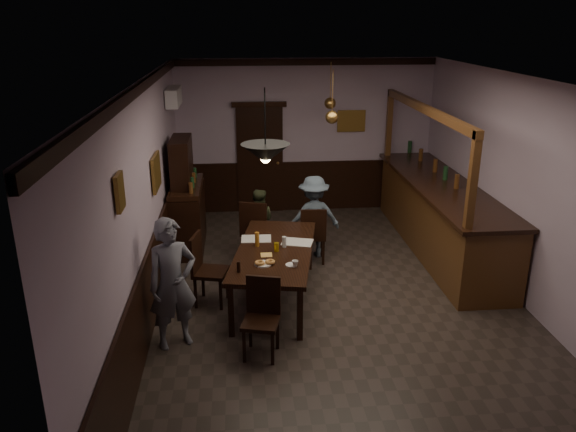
{
  "coord_description": "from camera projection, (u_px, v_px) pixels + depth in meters",
  "views": [
    {
      "loc": [
        -1.32,
        -6.84,
        3.73
      ],
      "look_at": [
        -0.67,
        0.37,
        1.15
      ],
      "focal_mm": 35.0,
      "sensor_mm": 36.0,
      "label": 1
    }
  ],
  "objects": [
    {
      "name": "pastry_plate",
      "position": [
        263.0,
        264.0,
        7.14
      ],
      "size": [
        0.22,
        0.22,
        0.01
      ],
      "primitive_type": "cylinder",
      "color": "white",
      "rests_on": "dining_table"
    },
    {
      "name": "soda_can",
      "position": [
        276.0,
        247.0,
        7.53
      ],
      "size": [
        0.07,
        0.07,
        0.12
      ],
      "primitive_type": "cylinder",
      "color": "gold",
      "rests_on": "dining_table"
    },
    {
      "name": "saucer",
      "position": [
        291.0,
        265.0,
        7.11
      ],
      "size": [
        0.15,
        0.15,
        0.01
      ],
      "primitive_type": "cylinder",
      "color": "white",
      "rests_on": "dining_table"
    },
    {
      "name": "newspaper_right",
      "position": [
        297.0,
        242.0,
        7.84
      ],
      "size": [
        0.49,
        0.41,
        0.01
      ],
      "primitive_type": "cube",
      "rotation": [
        0.0,
        0.0,
        -0.29
      ],
      "color": "silver",
      "rests_on": "dining_table"
    },
    {
      "name": "coffee_cup",
      "position": [
        295.0,
        263.0,
        7.05
      ],
      "size": [
        0.09,
        0.09,
        0.07
      ],
      "primitive_type": "imported",
      "rotation": [
        0.0,
        0.0,
        -0.18
      ],
      "color": "white",
      "rests_on": "saucer"
    },
    {
      "name": "chair_far_right",
      "position": [
        313.0,
        233.0,
        8.84
      ],
      "size": [
        0.43,
        0.43,
        0.93
      ],
      "rotation": [
        0.0,
        0.0,
        3.06
      ],
      "color": "black",
      "rests_on": "ground"
    },
    {
      "name": "picture_left_large",
      "position": [
        156.0,
        172.0,
        7.75
      ],
      "size": [
        0.04,
        0.62,
        0.48
      ],
      "color": "olive",
      "rests_on": "ground"
    },
    {
      "name": "beer_glass",
      "position": [
        257.0,
        239.0,
        7.68
      ],
      "size": [
        0.06,
        0.06,
        0.2
      ],
      "primitive_type": "cylinder",
      "color": "#BF721E",
      "rests_on": "dining_table"
    },
    {
      "name": "chair_side",
      "position": [
        205.0,
        266.0,
        7.58
      ],
      "size": [
        0.52,
        0.52,
        0.99
      ],
      "rotation": [
        0.0,
        0.0,
        1.33
      ],
      "color": "black",
      "rests_on": "ground"
    },
    {
      "name": "pendant_brass_far",
      "position": [
        330.0,
        103.0,
        9.77
      ],
      "size": [
        0.2,
        0.2,
        0.81
      ],
      "color": "#BF8C3F",
      "rests_on": "ground"
    },
    {
      "name": "sideboard",
      "position": [
        187.0,
        205.0,
        9.4
      ],
      "size": [
        0.51,
        1.42,
        1.88
      ],
      "color": "black",
      "rests_on": "ground"
    },
    {
      "name": "person_seated_left",
      "position": [
        258.0,
        222.0,
        9.17
      ],
      "size": [
        0.57,
        0.46,
        1.11
      ],
      "primitive_type": "imported",
      "rotation": [
        0.0,
        0.0,
        3.08
      ],
      "color": "#394127",
      "rests_on": "ground"
    },
    {
      "name": "pastry_ring_a",
      "position": [
        260.0,
        263.0,
        7.1
      ],
      "size": [
        0.13,
        0.13,
        0.04
      ],
      "primitive_type": "torus",
      "color": "#C68C47",
      "rests_on": "pastry_plate"
    },
    {
      "name": "door_back",
      "position": [
        260.0,
        160.0,
        11.05
      ],
      "size": [
        0.9,
        0.06,
        2.1
      ],
      "primitive_type": "cube",
      "color": "black",
      "rests_on": "ground"
    },
    {
      "name": "person_standing",
      "position": [
        173.0,
        284.0,
        6.51
      ],
      "size": [
        0.69,
        0.59,
        1.6
      ],
      "primitive_type": "imported",
      "rotation": [
        0.0,
        0.0,
        0.44
      ],
      "color": "slate",
      "rests_on": "ground"
    },
    {
      "name": "pendant_brass_mid",
      "position": [
        332.0,
        117.0,
        8.43
      ],
      "size": [
        0.2,
        0.2,
        0.81
      ],
      "color": "#BF8C3F",
      "rests_on": "ground"
    },
    {
      "name": "pendant_iron",
      "position": [
        265.0,
        154.0,
        6.35
      ],
      "size": [
        0.56,
        0.56,
        0.85
      ],
      "color": "black",
      "rests_on": "ground"
    },
    {
      "name": "ac_unit",
      "position": [
        174.0,
        97.0,
        9.47
      ],
      "size": [
        0.2,
        0.85,
        0.3
      ],
      "color": "white",
      "rests_on": "ground"
    },
    {
      "name": "picture_left_small",
      "position": [
        120.0,
        192.0,
        5.34
      ],
      "size": [
        0.04,
        0.28,
        0.36
      ],
      "color": "olive",
      "rests_on": "ground"
    },
    {
      "name": "picture_back",
      "position": [
        351.0,
        121.0,
        10.96
      ],
      "size": [
        0.55,
        0.04,
        0.42
      ],
      "color": "olive",
      "rests_on": "ground"
    },
    {
      "name": "person_seated_right",
      "position": [
        313.0,
        217.0,
        9.05
      ],
      "size": [
        0.93,
        0.6,
        1.36
      ],
      "primitive_type": "imported",
      "rotation": [
        0.0,
        0.0,
        3.25
      ],
      "color": "slate",
      "rests_on": "ground"
    },
    {
      "name": "bar_counter",
      "position": [
        440.0,
        215.0,
        9.33
      ],
      "size": [
        1.01,
        4.34,
        2.43
      ],
      "color": "#4F2C15",
      "rests_on": "ground"
    },
    {
      "name": "napkin",
      "position": [
        266.0,
        255.0,
        7.42
      ],
      "size": [
        0.17,
        0.17,
        0.0
      ],
      "primitive_type": "cube",
      "rotation": [
        0.0,
        0.0,
        -0.18
      ],
      "color": "#EEB657",
      "rests_on": "dining_table"
    },
    {
      "name": "water_glass",
      "position": [
        284.0,
        242.0,
        7.66
      ],
      "size": [
        0.06,
        0.06,
        0.15
      ],
      "primitive_type": "cylinder",
      "color": "silver",
      "rests_on": "dining_table"
    },
    {
      "name": "room",
      "position": [
        342.0,
        199.0,
        7.27
      ],
      "size": [
        5.01,
        8.01,
        3.01
      ],
      "color": "#2D2621",
      "rests_on": "ground"
    },
    {
      "name": "dining_table",
      "position": [
        275.0,
        253.0,
        7.63
      ],
      "size": [
        1.38,
        2.35,
        0.75
      ],
      "rotation": [
        0.0,
        0.0,
        -0.18
      ],
      "color": "black",
      "rests_on": "ground"
    },
    {
      "name": "chair_near",
      "position": [
        262.0,
        313.0,
        6.45
      ],
      "size": [
        0.49,
        0.49,
        0.93
      ],
      "rotation": [
        0.0,
        0.0,
        -0.24
      ],
      "color": "black",
      "rests_on": "ground"
    },
    {
      "name": "pastry_ring_b",
      "position": [
        270.0,
        262.0,
        7.13
      ],
      "size": [
        0.13,
        0.13,
        0.04
      ],
      "primitive_type": "torus",
      "color": "#C68C47",
      "rests_on": "pastry_plate"
    },
    {
      "name": "pepper_mill",
      "position": [
        239.0,
        267.0,
        6.91
      ],
      "size": [
        0.04,
        0.04,
        0.14
      ],
      "primitive_type": "cylinder",
      "color": "black",
      "rests_on": "dining_table"
    },
    {
      "name": "newspaper_left",
      "position": [
        256.0,
        239.0,
        7.95
      ],
      "size": [
        0.43,
        0.32,
        0.01
      ],
      "primitive_type": "cube",
      "rotation": [
        0.0,
        0.0,
        -0.04
      ],
      "color": "silver",
      "rests_on": "dining_table"
    },
    {
      "name": "chair_far_left",
      "position": [
        255.0,
        228.0,
        8.9
      ],
      "size": [
        0.55,
        0.55,
        1.02
      ],
      "rotation": [
        0.0,
        0.0,
        2.84
      ],
      "color": "black",
      "rests_on": "ground"
    }
  ]
}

